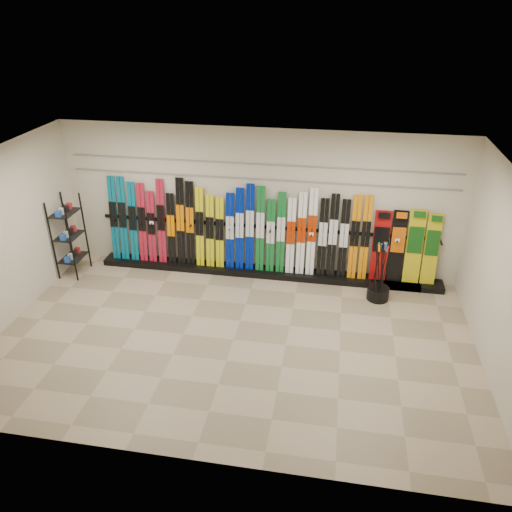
# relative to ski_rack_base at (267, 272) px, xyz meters

# --- Properties ---
(floor) EXTENTS (8.00, 8.00, 0.00)m
(floor) POSITION_rel_ski_rack_base_xyz_m (-0.22, -2.28, -0.06)
(floor) COLOR gray
(floor) RESTS_ON ground
(back_wall) EXTENTS (8.00, 0.00, 8.00)m
(back_wall) POSITION_rel_ski_rack_base_xyz_m (-0.22, 0.22, 1.44)
(back_wall) COLOR beige
(back_wall) RESTS_ON floor
(right_wall) EXTENTS (0.00, 5.00, 5.00)m
(right_wall) POSITION_rel_ski_rack_base_xyz_m (3.78, -2.28, 1.44)
(right_wall) COLOR beige
(right_wall) RESTS_ON floor
(ceiling) EXTENTS (8.00, 8.00, 0.00)m
(ceiling) POSITION_rel_ski_rack_base_xyz_m (-0.22, -2.28, 2.94)
(ceiling) COLOR silver
(ceiling) RESTS_ON back_wall
(ski_rack_base) EXTENTS (8.00, 0.40, 0.12)m
(ski_rack_base) POSITION_rel_ski_rack_base_xyz_m (0.00, 0.00, 0.00)
(ski_rack_base) COLOR black
(ski_rack_base) RESTS_ON floor
(skis) EXTENTS (5.36, 0.23, 1.84)m
(skis) POSITION_rel_ski_rack_base_xyz_m (-0.69, 0.05, 0.90)
(skis) COLOR #066281
(skis) RESTS_ON ski_rack_base
(snowboards) EXTENTS (1.26, 0.23, 1.48)m
(snowboards) POSITION_rel_ski_rack_base_xyz_m (2.69, 0.07, 0.78)
(snowboards) COLOR #990C0C
(snowboards) RESTS_ON ski_rack_base
(accessory_rack) EXTENTS (0.40, 0.60, 1.67)m
(accessory_rack) POSITION_rel_ski_rack_base_xyz_m (-3.97, -0.58, 0.77)
(accessory_rack) COLOR black
(accessory_rack) RESTS_ON floor
(pole_bin) EXTENTS (0.42, 0.42, 0.25)m
(pole_bin) POSITION_rel_ski_rack_base_xyz_m (2.23, -0.56, 0.07)
(pole_bin) COLOR black
(pole_bin) RESTS_ON floor
(ski_poles) EXTENTS (0.28, 0.30, 1.18)m
(ski_poles) POSITION_rel_ski_rack_base_xyz_m (2.20, -0.62, 0.55)
(ski_poles) COLOR black
(ski_poles) RESTS_ON pole_bin
(slatwall_rail_0) EXTENTS (7.60, 0.02, 0.03)m
(slatwall_rail_0) POSITION_rel_ski_rack_base_xyz_m (-0.22, 0.20, 1.94)
(slatwall_rail_0) COLOR gray
(slatwall_rail_0) RESTS_ON back_wall
(slatwall_rail_1) EXTENTS (7.60, 0.02, 0.03)m
(slatwall_rail_1) POSITION_rel_ski_rack_base_xyz_m (-0.22, 0.20, 2.24)
(slatwall_rail_1) COLOR gray
(slatwall_rail_1) RESTS_ON back_wall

